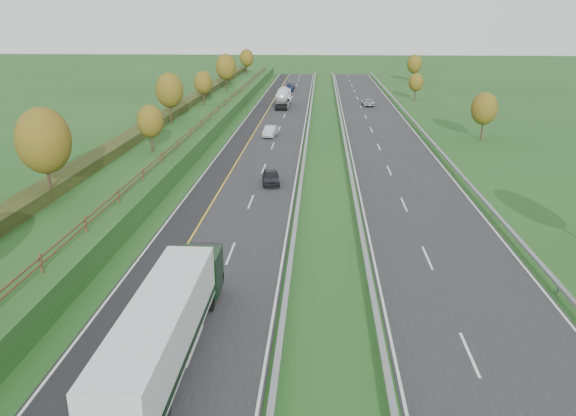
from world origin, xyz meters
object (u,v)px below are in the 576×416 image
car_dark_near (271,177)px  car_silver_mid (270,131)px  road_tanker (283,97)px  car_oncoming (368,102)px  box_lorry (167,325)px  car_small_far (290,87)px

car_dark_near → car_silver_mid: 24.36m
car_dark_near → car_silver_mid: (-2.19, 24.26, 0.03)m
road_tanker → car_dark_near: road_tanker is taller
car_silver_mid → car_oncoming: size_ratio=0.95×
car_silver_mid → box_lorry: bearing=-83.2°
car_dark_near → car_small_far: size_ratio=0.82×
road_tanker → car_oncoming: road_tanker is taller
box_lorry → road_tanker: box_lorry is taller
box_lorry → car_small_far: box_lorry is taller
car_small_far → car_dark_near: bearing=-86.9°
car_dark_near → car_silver_mid: car_silver_mid is taller
road_tanker → car_dark_near: 53.08m
car_small_far → car_oncoming: car_small_far is taller
car_silver_mid → car_oncoming: bearing=68.8°
box_lorry → road_tanker: bearing=90.1°
car_dark_near → car_oncoming: bearing=68.9°
road_tanker → car_dark_near: (2.31, -53.02, -1.11)m
box_lorry → car_silver_mid: bearing=90.1°
road_tanker → car_dark_near: bearing=-87.5°
car_dark_near → car_oncoming: 56.50m
box_lorry → car_silver_mid: (-0.07, 56.20, -1.55)m
road_tanker → car_silver_mid: road_tanker is taller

